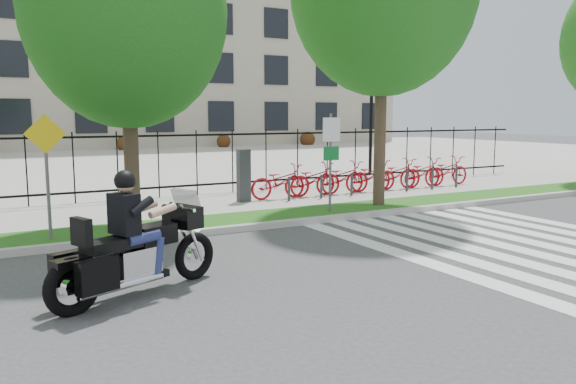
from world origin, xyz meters
TOP-DOWN VIEW (x-y plane):
  - ground at (0.00, 0.00)m, footprint 120.00×120.00m
  - curb at (0.00, 4.10)m, footprint 60.00×0.20m
  - grass_verge at (0.00, 4.95)m, footprint 60.00×1.50m
  - sidewalk at (0.00, 7.45)m, footprint 60.00×3.50m
  - plaza at (0.00, 25.00)m, footprint 80.00×34.00m
  - crosswalk_stripes at (4.83, 0.00)m, footprint 5.70×8.00m
  - iron_fence at (0.00, 9.20)m, footprint 30.00×0.06m
  - office_building at (0.00, 44.92)m, footprint 60.00×21.90m
  - lamp_post_right at (10.00, 12.00)m, footprint 1.06×0.70m
  - street_tree_1 at (-1.79, 4.95)m, footprint 4.27×4.27m
  - bike_share_station at (6.32, 7.20)m, footprint 8.95×0.88m
  - sign_pole_regulatory at (3.12, 4.58)m, footprint 0.50×0.09m
  - sign_pole_warning at (-3.53, 4.58)m, footprint 0.78×0.09m
  - motorcycle_rider at (-2.77, 0.65)m, footprint 2.74×1.48m

SIDE VIEW (x-z plane):
  - ground at x=0.00m, z-range 0.00..0.00m
  - crosswalk_stripes at x=4.83m, z-range 0.00..0.01m
  - plaza at x=0.00m, z-range 0.00..0.10m
  - curb at x=0.00m, z-range 0.00..0.15m
  - grass_verge at x=0.00m, z-range 0.00..0.15m
  - sidewalk at x=0.00m, z-range 0.00..0.15m
  - bike_share_station at x=6.32m, z-range -0.09..1.41m
  - motorcycle_rider at x=-2.77m, z-range -0.37..1.86m
  - iron_fence at x=0.00m, z-range 0.15..2.15m
  - sign_pole_regulatory at x=3.12m, z-range 0.49..2.99m
  - sign_pole_warning at x=-3.53m, z-range 0.50..2.99m
  - lamp_post_right at x=10.00m, z-range 1.08..5.33m
  - street_tree_1 at x=-1.79m, z-range 1.22..8.30m
  - office_building at x=0.00m, z-range -0.11..20.04m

